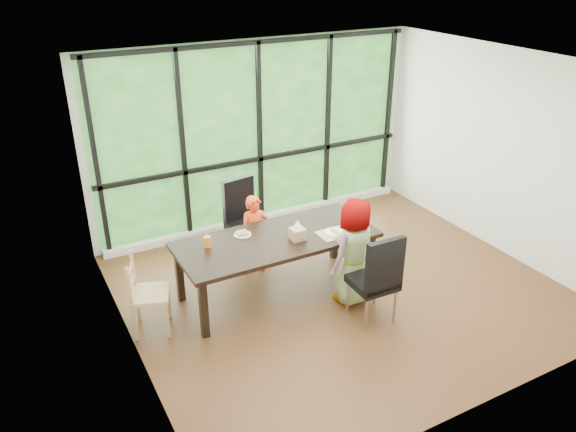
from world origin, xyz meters
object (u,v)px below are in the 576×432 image
object	(u,v)px
dining_table	(277,265)
plate_far	(243,235)
child_older	(352,252)
tissue_box	(297,234)
plate_near	(334,232)
chair_window_leather	(247,221)
chair_end_beech	(150,294)
green_cup	(361,225)
white_mug	(351,214)
orange_cup	(207,242)
child_toddler	(255,234)
chair_interior_leather	(373,276)

from	to	relation	value
dining_table	plate_far	xyz separation A→B (m)	(-0.32, 0.24, 0.38)
child_older	tissue_box	xyz separation A→B (m)	(-0.49, 0.41, 0.17)
plate_far	plate_near	distance (m)	1.08
chair_window_leather	tissue_box	xyz separation A→B (m)	(0.14, -1.10, 0.28)
dining_table	chair_end_beech	xyz separation A→B (m)	(-1.53, 0.00, 0.08)
child_older	plate_near	bearing A→B (deg)	-100.21
green_cup	white_mug	size ratio (longest dim) A/B	1.63
dining_table	orange_cup	world-z (taller)	orange_cup
chair_window_leather	white_mug	bearing A→B (deg)	-50.09
dining_table	child_toddler	xyz separation A→B (m)	(-0.00, 0.60, 0.14)
plate_far	green_cup	xyz separation A→B (m)	(1.31, -0.54, 0.05)
dining_table	chair_end_beech	size ratio (longest dim) A/B	2.61
chair_window_leather	orange_cup	distance (m)	1.17
chair_interior_leather	plate_far	size ratio (longest dim) A/B	5.28
chair_window_leather	chair_end_beech	world-z (taller)	chair_window_leather
chair_interior_leather	white_mug	xyz separation A→B (m)	(0.38, 1.02, 0.25)
dining_table	child_older	distance (m)	0.93
plate_near	white_mug	distance (m)	0.51
chair_end_beech	plate_near	xyz separation A→B (m)	(2.19, -0.22, 0.31)
white_mug	tissue_box	xyz separation A→B (m)	(-0.89, -0.21, 0.03)
chair_window_leather	child_toddler	xyz separation A→B (m)	(-0.06, -0.35, -0.02)
orange_cup	green_cup	xyz separation A→B (m)	(1.77, -0.47, -0.00)
orange_cup	white_mug	world-z (taller)	orange_cup
plate_near	orange_cup	size ratio (longest dim) A/B	1.87
plate_near	orange_cup	xyz separation A→B (m)	(-1.44, 0.39, 0.06)
child_older	orange_cup	bearing A→B (deg)	-42.06
chair_window_leather	chair_interior_leather	xyz separation A→B (m)	(0.64, -1.91, 0.00)
chair_window_leather	chair_end_beech	xyz separation A→B (m)	(-1.58, -0.95, -0.09)
chair_end_beech	child_older	distance (m)	2.30
green_cup	chair_end_beech	bearing A→B (deg)	173.23
chair_window_leather	plate_near	world-z (taller)	chair_window_leather
chair_interior_leather	plate_near	bearing A→B (deg)	-85.08
white_mug	plate_near	bearing A→B (deg)	-146.70
orange_cup	tissue_box	bearing A→B (deg)	-18.18
child_toddler	plate_near	size ratio (longest dim) A/B	4.38
white_mug	chair_interior_leather	bearing A→B (deg)	-110.65
child_toddler	tissue_box	distance (m)	0.82
chair_interior_leather	green_cup	bearing A→B (deg)	-111.44
chair_end_beech	white_mug	distance (m)	2.63
chair_interior_leather	child_older	xyz separation A→B (m)	(-0.01, 0.40, 0.11)
chair_interior_leather	chair_end_beech	world-z (taller)	chair_interior_leather
chair_end_beech	green_cup	bearing A→B (deg)	-76.83
white_mug	dining_table	bearing A→B (deg)	-176.66
child_toddler	child_older	distance (m)	1.35
chair_end_beech	plate_far	bearing A→B (deg)	-58.73
chair_interior_leather	white_mug	size ratio (longest dim) A/B	14.87
child_older	plate_far	world-z (taller)	child_older
tissue_box	chair_window_leather	bearing A→B (deg)	97.43
dining_table	chair_interior_leather	xyz separation A→B (m)	(0.70, -0.95, 0.17)
plate_near	orange_cup	bearing A→B (deg)	164.83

